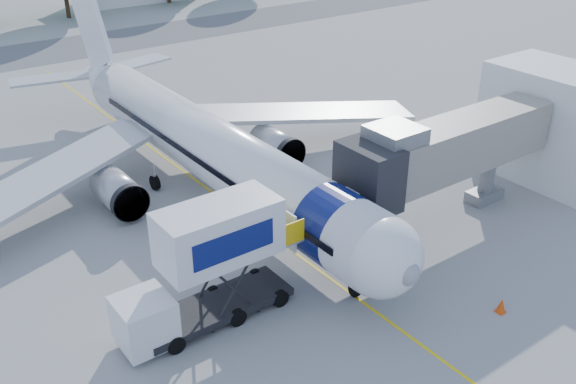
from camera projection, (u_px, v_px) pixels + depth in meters
ground at (244, 215)px, 36.72m from camera, size 160.00×160.00×0.00m
guidance_line at (244, 215)px, 36.71m from camera, size 0.15×70.00×0.01m
taxiway_strip at (25, 55)px, 66.71m from camera, size 120.00×10.00×0.01m
aircraft at (205, 145)px, 38.30m from camera, size 34.17×37.73×11.35m
jet_bridge at (440, 152)px, 33.92m from camera, size 13.90×3.20×6.60m
terminal_stub at (553, 124)px, 39.84m from camera, size 5.00×8.00×7.00m
catering_hiloader at (207, 267)px, 27.14m from camera, size 8.50×2.44×5.50m
ground_tug at (545, 376)px, 24.25m from camera, size 3.84×2.68×1.39m
safety_cone_a at (501, 306)px, 28.71m from camera, size 0.45×0.45×0.72m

